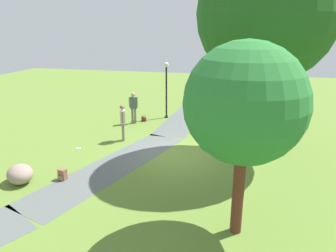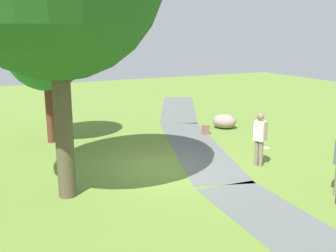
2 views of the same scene
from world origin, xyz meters
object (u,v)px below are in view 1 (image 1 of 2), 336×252
Objects in this scene: young_tree_near_path at (245,104)px; handbag_on_grass at (144,119)px; woman_with_handbag at (133,105)px; large_shade_tree at (266,14)px; frisbee_on_grass at (78,148)px; spare_backpack_on_lawn at (62,175)px; man_near_boulder at (123,120)px; lawn_boulder at (20,174)px; lamp_post at (166,84)px.

young_tree_near_path reaches higher than handbag_on_grass.
large_shade_tree is at bearing 64.57° from woman_with_handbag.
young_tree_near_path is 2.83× the size of woman_with_handbag.
spare_backpack_on_lawn is at bearing 17.93° from frisbee_on_grass.
woman_with_handbag is (-8.75, -5.90, -2.50)m from young_tree_near_path.
spare_backpack_on_lawn is at bearing -2.12° from woman_with_handbag.
spare_backpack_on_lawn is (-1.63, -6.17, -3.35)m from young_tree_near_path.
spare_backpack_on_lawn is (7.66, -0.68, 0.05)m from handbag_on_grass.
man_near_boulder is at bearing -93.11° from large_shade_tree.
young_tree_near_path is 12.63× the size of spare_backpack_on_lawn.
handbag_on_grass is at bearing 174.91° from spare_backpack_on_lawn.
lawn_boulder reaches higher than frisbee_on_grass.
lamp_post is 14.24× the size of frisbee_on_grass.
lawn_boulder is at bearing -13.79° from handbag_on_grass.
large_shade_tree is 4.75× the size of man_near_boulder.
lawn_boulder is 3.43m from frisbee_on_grass.
spare_backpack_on_lawn is at bearing -104.77° from young_tree_near_path.
large_shade_tree is 36.15× the size of frisbee_on_grass.
large_shade_tree is 21.00× the size of spare_backpack_on_lawn.
young_tree_near_path is 3.67× the size of lawn_boulder.
large_shade_tree is at bearing 47.14° from lamp_post.
man_near_boulder is at bearing 0.03° from handbag_on_grass.
frisbee_on_grass is at bearing 173.24° from lawn_boulder.
woman_with_handbag is 4.46× the size of spare_backpack_on_lawn.
frisbee_on_grass is (1.16, -7.72, -5.71)m from large_shade_tree.
frisbee_on_grass is at bearing -25.13° from lamp_post.
large_shade_tree reaches higher than spare_backpack_on_lawn.
large_shade_tree is 6.08m from young_tree_near_path.
woman_with_handbag is (-7.65, 1.59, 0.72)m from lawn_boulder.
man_near_boulder is (-0.33, -6.11, -4.68)m from large_shade_tree.
frisbee_on_grass is at bearing -47.27° from man_near_boulder.
large_shade_tree is 7.71m from man_near_boulder.
spare_backpack_on_lawn is 1.72× the size of frisbee_on_grass.
lamp_post is 1.87× the size of man_near_boulder.
lawn_boulder is (-1.10, -7.50, -3.21)m from young_tree_near_path.
young_tree_near_path reaches higher than woman_with_handbag.
large_shade_tree is 9.67m from frisbee_on_grass.
man_near_boulder reaches higher than spare_backpack_on_lawn.
handbag_on_grass is 5.06m from frisbee_on_grass.
large_shade_tree is at bearing 98.50° from frisbee_on_grass.
woman_with_handbag reaches higher than handbag_on_grass.
woman_with_handbag is at bearing -115.43° from large_shade_tree.
young_tree_near_path is (5.64, -0.63, -2.18)m from large_shade_tree.
woman_with_handbag is 1.01× the size of man_near_boulder.
large_shade_tree is at bearing 59.23° from handbag_on_grass.
spare_backpack_on_lawn is at bearing -11.70° from lamp_post.
lawn_boulder is at bearing -60.77° from large_shade_tree.
man_near_boulder is 2.42m from frisbee_on_grass.
man_near_boulder is (-4.88, 2.01, 0.71)m from lawn_boulder.
woman_with_handbag is (1.54, -1.53, -1.01)m from lamp_post.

